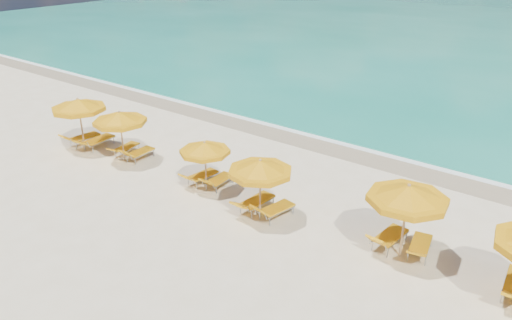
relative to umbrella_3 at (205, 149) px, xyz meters
The scene contains 19 objects.
ground_plane 2.33m from the umbrella_3, ahead, with size 120.00×120.00×0.00m, color beige.
wet_sand_band 7.64m from the umbrella_3, 78.26° to the left, with size 120.00×2.60×0.01m, color tan.
foam_line 8.40m from the umbrella_3, 79.39° to the left, with size 120.00×1.20×0.03m, color white.
whitecap_near 17.55m from the umbrella_3, 104.90° to the left, with size 14.00×0.36×0.05m, color white.
umbrella_1 7.65m from the umbrella_3, behind, with size 2.74×2.74×2.58m.
umbrella_2 4.91m from the umbrella_3, behind, with size 2.82×2.82×2.43m.
umbrella_3 is the anchor object (origin of this frame).
umbrella_4 3.21m from the umbrella_3, ahead, with size 2.65×2.65×2.37m.
umbrella_5 8.20m from the umbrella_3, ahead, with size 3.11×3.11×2.59m.
lounger_1_left 8.22m from the umbrella_3, behind, with size 0.80×1.97×0.81m.
lounger_1_right 7.32m from the umbrella_3, behind, with size 0.83×2.11×0.76m.
lounger_2_left 5.66m from the umbrella_3, behind, with size 0.87×1.81×0.66m.
lounger_2_right 4.70m from the umbrella_3, behind, with size 0.69×1.78×0.81m.
lounger_3_left 1.65m from the umbrella_3, 152.24° to the left, with size 0.75×1.82×0.73m.
lounger_3_right 1.64m from the umbrella_3, 47.23° to the left, with size 0.72×1.77×0.78m.
lounger_4_left 3.13m from the umbrella_3, ahead, with size 0.74×1.98×0.77m.
lounger_4_right 3.94m from the umbrella_3, ahead, with size 0.91×1.86×0.84m.
lounger_5_left 7.86m from the umbrella_3, ahead, with size 0.80×1.93×0.87m.
lounger_5_right 8.84m from the umbrella_3, ahead, with size 0.93×1.90×0.73m.
Camera 1 is at (11.21, -13.09, 9.42)m, focal length 35.00 mm.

